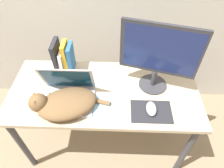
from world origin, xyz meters
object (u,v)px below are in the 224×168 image
Objects in this scene: cat at (63,103)px; notepad at (110,106)px; cd_disc at (30,83)px; external_monitor at (159,55)px; laptop at (68,94)px; book_row at (64,58)px; computer_mouse at (151,109)px.

cat reaches higher than notepad.
cd_disc is (-0.59, 0.20, -0.00)m from notepad.
cd_disc is (-0.30, 0.22, -0.05)m from cat.
external_monitor is at bearing 21.41° from cat.
laptop is 0.29m from notepad.
laptop is 0.68× the size of cat.
cat is 2.00× the size of book_row.
book_row is at bearing 135.32° from notepad.
cd_disc is (-0.89, -0.01, -0.27)m from external_monitor.
cat is at bearing -36.26° from cd_disc.
notepad is 0.62m from cd_disc.
external_monitor reaches higher than laptop.
computer_mouse is 0.49× the size of notepad.
cat is 0.30m from notepad.
laptop is 0.64m from external_monitor.
cat is at bearing -175.34° from notepad.
external_monitor is 4.07× the size of cd_disc.
laptop is 0.55m from computer_mouse.
book_row is (-0.06, 0.37, 0.06)m from cat.
notepad is 1.95× the size of cd_disc.
computer_mouse is at bearing 0.51° from cat.
notepad is (-0.27, 0.02, -0.01)m from computer_mouse.
cd_disc is at bearing 156.14° from laptop.
laptop is 0.31m from book_row.
cat is at bearing -158.59° from external_monitor.
computer_mouse is at bearing -8.06° from laptop.
cat is 0.38m from book_row.
computer_mouse is (0.56, 0.00, -0.04)m from cat.
computer_mouse is at bearing -98.49° from external_monitor.
laptop reaches higher than cat.
cd_disc is at bearing 165.91° from computer_mouse.
computer_mouse is 0.46× the size of book_row.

